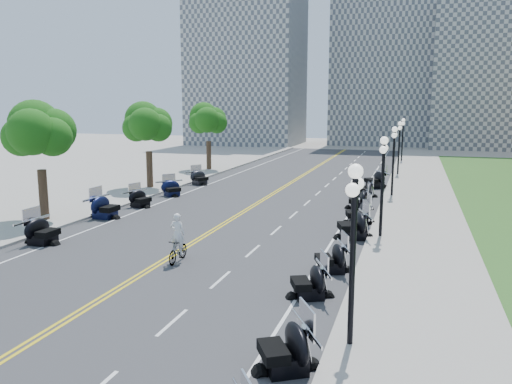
% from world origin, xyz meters
% --- Properties ---
extents(ground, '(160.00, 160.00, 0.00)m').
position_xyz_m(ground, '(0.00, 0.00, 0.00)').
color(ground, gray).
extents(road, '(16.00, 90.00, 0.01)m').
position_xyz_m(road, '(0.00, 10.00, 0.00)').
color(road, '#333335').
rests_on(road, ground).
extents(centerline_yellow_a, '(0.12, 90.00, 0.00)m').
position_xyz_m(centerline_yellow_a, '(-0.12, 10.00, 0.01)').
color(centerline_yellow_a, yellow).
rests_on(centerline_yellow_a, road).
extents(centerline_yellow_b, '(0.12, 90.00, 0.00)m').
position_xyz_m(centerline_yellow_b, '(0.12, 10.00, 0.01)').
color(centerline_yellow_b, yellow).
rests_on(centerline_yellow_b, road).
extents(edge_line_north, '(0.12, 90.00, 0.00)m').
position_xyz_m(edge_line_north, '(6.40, 10.00, 0.01)').
color(edge_line_north, white).
rests_on(edge_line_north, road).
extents(edge_line_south, '(0.12, 90.00, 0.00)m').
position_xyz_m(edge_line_south, '(-6.40, 10.00, 0.01)').
color(edge_line_south, white).
rests_on(edge_line_south, road).
extents(lane_dash_4, '(0.12, 2.00, 0.00)m').
position_xyz_m(lane_dash_4, '(3.20, -8.00, 0.01)').
color(lane_dash_4, white).
rests_on(lane_dash_4, road).
extents(lane_dash_5, '(0.12, 2.00, 0.00)m').
position_xyz_m(lane_dash_5, '(3.20, -4.00, 0.01)').
color(lane_dash_5, white).
rests_on(lane_dash_5, road).
extents(lane_dash_6, '(0.12, 2.00, 0.00)m').
position_xyz_m(lane_dash_6, '(3.20, 0.00, 0.01)').
color(lane_dash_6, white).
rests_on(lane_dash_6, road).
extents(lane_dash_7, '(0.12, 2.00, 0.00)m').
position_xyz_m(lane_dash_7, '(3.20, 4.00, 0.01)').
color(lane_dash_7, white).
rests_on(lane_dash_7, road).
extents(lane_dash_8, '(0.12, 2.00, 0.00)m').
position_xyz_m(lane_dash_8, '(3.20, 8.00, 0.01)').
color(lane_dash_8, white).
rests_on(lane_dash_8, road).
extents(lane_dash_9, '(0.12, 2.00, 0.00)m').
position_xyz_m(lane_dash_9, '(3.20, 12.00, 0.01)').
color(lane_dash_9, white).
rests_on(lane_dash_9, road).
extents(lane_dash_10, '(0.12, 2.00, 0.00)m').
position_xyz_m(lane_dash_10, '(3.20, 16.00, 0.01)').
color(lane_dash_10, white).
rests_on(lane_dash_10, road).
extents(lane_dash_11, '(0.12, 2.00, 0.00)m').
position_xyz_m(lane_dash_11, '(3.20, 20.00, 0.01)').
color(lane_dash_11, white).
rests_on(lane_dash_11, road).
extents(lane_dash_12, '(0.12, 2.00, 0.00)m').
position_xyz_m(lane_dash_12, '(3.20, 24.00, 0.01)').
color(lane_dash_12, white).
rests_on(lane_dash_12, road).
extents(lane_dash_13, '(0.12, 2.00, 0.00)m').
position_xyz_m(lane_dash_13, '(3.20, 28.00, 0.01)').
color(lane_dash_13, white).
rests_on(lane_dash_13, road).
extents(lane_dash_14, '(0.12, 2.00, 0.00)m').
position_xyz_m(lane_dash_14, '(3.20, 32.00, 0.01)').
color(lane_dash_14, white).
rests_on(lane_dash_14, road).
extents(lane_dash_15, '(0.12, 2.00, 0.00)m').
position_xyz_m(lane_dash_15, '(3.20, 36.00, 0.01)').
color(lane_dash_15, white).
rests_on(lane_dash_15, road).
extents(lane_dash_16, '(0.12, 2.00, 0.00)m').
position_xyz_m(lane_dash_16, '(3.20, 40.00, 0.01)').
color(lane_dash_16, white).
rests_on(lane_dash_16, road).
extents(lane_dash_17, '(0.12, 2.00, 0.00)m').
position_xyz_m(lane_dash_17, '(3.20, 44.00, 0.01)').
color(lane_dash_17, white).
rests_on(lane_dash_17, road).
extents(lane_dash_18, '(0.12, 2.00, 0.00)m').
position_xyz_m(lane_dash_18, '(3.20, 48.00, 0.01)').
color(lane_dash_18, white).
rests_on(lane_dash_18, road).
extents(lane_dash_19, '(0.12, 2.00, 0.00)m').
position_xyz_m(lane_dash_19, '(3.20, 52.00, 0.01)').
color(lane_dash_19, white).
rests_on(lane_dash_19, road).
extents(sidewalk_north, '(5.00, 90.00, 0.15)m').
position_xyz_m(sidewalk_north, '(10.50, 10.00, 0.07)').
color(sidewalk_north, '#9E9991').
rests_on(sidewalk_north, ground).
extents(sidewalk_south, '(5.00, 90.00, 0.15)m').
position_xyz_m(sidewalk_south, '(-10.50, 10.00, 0.07)').
color(sidewalk_south, '#9E9991').
rests_on(sidewalk_south, ground).
extents(distant_block_a, '(18.00, 14.00, 26.00)m').
position_xyz_m(distant_block_a, '(-18.00, 62.00, 13.00)').
color(distant_block_a, gray).
rests_on(distant_block_a, ground).
extents(distant_block_b, '(16.00, 12.00, 30.00)m').
position_xyz_m(distant_block_b, '(4.00, 68.00, 15.00)').
color(distant_block_b, gray).
rests_on(distant_block_b, ground).
extents(distant_block_c, '(20.00, 14.00, 22.00)m').
position_xyz_m(distant_block_c, '(22.00, 65.00, 11.00)').
color(distant_block_c, gray).
rests_on(distant_block_c, ground).
extents(street_lamp_1, '(0.50, 1.20, 4.90)m').
position_xyz_m(street_lamp_1, '(8.60, -8.00, 2.60)').
color(street_lamp_1, black).
rests_on(street_lamp_1, sidewalk_north).
extents(street_lamp_2, '(0.50, 1.20, 4.90)m').
position_xyz_m(street_lamp_2, '(8.60, 4.00, 2.60)').
color(street_lamp_2, black).
rests_on(street_lamp_2, sidewalk_north).
extents(street_lamp_3, '(0.50, 1.20, 4.90)m').
position_xyz_m(street_lamp_3, '(8.60, 16.00, 2.60)').
color(street_lamp_3, black).
rests_on(street_lamp_3, sidewalk_north).
extents(street_lamp_4, '(0.50, 1.20, 4.90)m').
position_xyz_m(street_lamp_4, '(8.60, 28.00, 2.60)').
color(street_lamp_4, black).
rests_on(street_lamp_4, sidewalk_north).
extents(street_lamp_5, '(0.50, 1.20, 4.90)m').
position_xyz_m(street_lamp_5, '(8.60, 40.00, 2.60)').
color(street_lamp_5, black).
rests_on(street_lamp_5, sidewalk_north).
extents(tree_2, '(4.80, 4.80, 9.20)m').
position_xyz_m(tree_2, '(-10.00, 2.00, 4.75)').
color(tree_2, '#235619').
rests_on(tree_2, sidewalk_south).
extents(tree_3, '(4.80, 4.80, 9.20)m').
position_xyz_m(tree_3, '(-10.00, 14.00, 4.75)').
color(tree_3, '#235619').
rests_on(tree_3, sidewalk_south).
extents(tree_4, '(4.80, 4.80, 9.20)m').
position_xyz_m(tree_4, '(-10.00, 26.00, 4.75)').
color(tree_4, '#235619').
rests_on(tree_4, sidewalk_south).
extents(motorcycle_n_3, '(2.67, 2.67, 1.36)m').
position_xyz_m(motorcycle_n_3, '(7.20, -9.66, 0.68)').
color(motorcycle_n_3, black).
rests_on(motorcycle_n_3, road).
extents(motorcycle_n_4, '(2.42, 2.42, 1.28)m').
position_xyz_m(motorcycle_n_4, '(6.78, -4.71, 0.64)').
color(motorcycle_n_4, black).
rests_on(motorcycle_n_4, road).
extents(motorcycle_n_5, '(2.41, 2.41, 1.30)m').
position_xyz_m(motorcycle_n_5, '(7.07, -1.79, 0.65)').
color(motorcycle_n_5, black).
rests_on(motorcycle_n_5, road).
extents(motorcycle_n_6, '(2.81, 2.81, 1.54)m').
position_xyz_m(motorcycle_n_6, '(7.30, 3.59, 0.77)').
color(motorcycle_n_6, black).
rests_on(motorcycle_n_6, road).
extents(motorcycle_n_7, '(2.50, 2.50, 1.43)m').
position_xyz_m(motorcycle_n_7, '(7.19, 6.84, 0.72)').
color(motorcycle_n_7, black).
rests_on(motorcycle_n_7, road).
extents(motorcycle_n_8, '(2.21, 2.21, 1.40)m').
position_xyz_m(motorcycle_n_8, '(6.76, 11.05, 0.70)').
color(motorcycle_n_8, black).
rests_on(motorcycle_n_8, road).
extents(motorcycle_n_9, '(2.05, 2.05, 1.28)m').
position_xyz_m(motorcycle_n_9, '(6.76, 15.54, 0.64)').
color(motorcycle_n_9, black).
rests_on(motorcycle_n_9, road).
extents(motorcycle_n_10, '(3.07, 3.07, 1.56)m').
position_xyz_m(motorcycle_n_10, '(7.13, 19.76, 0.78)').
color(motorcycle_n_10, black).
rests_on(motorcycle_n_10, road).
extents(motorcycle_s_5, '(2.06, 2.06, 1.42)m').
position_xyz_m(motorcycle_s_5, '(-6.80, -1.93, 0.71)').
color(motorcycle_s_5, black).
rests_on(motorcycle_s_5, road).
extents(motorcycle_s_6, '(2.19, 2.19, 1.49)m').
position_xyz_m(motorcycle_s_6, '(-7.21, 3.79, 0.75)').
color(motorcycle_s_6, black).
rests_on(motorcycle_s_6, road).
extents(motorcycle_s_7, '(2.28, 2.28, 1.26)m').
position_xyz_m(motorcycle_s_7, '(-6.93, 7.30, 0.63)').
color(motorcycle_s_7, black).
rests_on(motorcycle_s_7, road).
extents(motorcycle_s_8, '(2.59, 2.59, 1.29)m').
position_xyz_m(motorcycle_s_8, '(-6.84, 11.58, 0.64)').
color(motorcycle_s_8, black).
rests_on(motorcycle_s_8, road).
extents(motorcycle_s_9, '(2.61, 2.61, 1.32)m').
position_xyz_m(motorcycle_s_9, '(-7.07, 17.11, 0.66)').
color(motorcycle_s_9, black).
rests_on(motorcycle_s_9, road).
extents(bicycle, '(0.51, 1.71, 1.02)m').
position_xyz_m(bicycle, '(0.67, -2.50, 0.51)').
color(bicycle, '#A51414').
rests_on(bicycle, road).
extents(cyclist_rider, '(0.65, 0.43, 1.78)m').
position_xyz_m(cyclist_rider, '(0.67, -2.50, 1.91)').
color(cyclist_rider, silver).
rests_on(cyclist_rider, bicycle).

